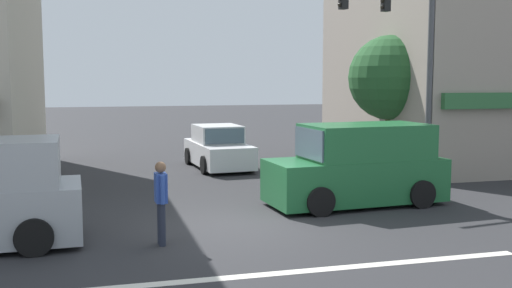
# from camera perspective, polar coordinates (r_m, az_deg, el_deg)

# --- Properties ---
(ground_plane) EXTENTS (120.00, 120.00, 0.00)m
(ground_plane) POSITION_cam_1_polar(r_m,az_deg,el_deg) (13.66, -1.77, -7.69)
(ground_plane) COLOR #2B2B2D
(lane_marking_stripe) EXTENTS (9.00, 0.24, 0.01)m
(lane_marking_stripe) POSITION_cam_1_polar(r_m,az_deg,el_deg) (10.42, 2.82, -12.14)
(lane_marking_stripe) COLOR silver
(lane_marking_stripe) RESTS_ON ground
(building_right_corner) EXTENTS (11.76, 9.43, 10.60)m
(building_right_corner) POSITION_cam_1_polar(r_m,az_deg,el_deg) (26.47, 22.37, 10.13)
(building_right_corner) COLOR gray
(building_right_corner) RESTS_ON ground
(street_tree) EXTENTS (3.00, 3.00, 4.83)m
(street_tree) POSITION_cam_1_polar(r_m,az_deg,el_deg) (21.77, 12.70, 6.14)
(street_tree) COLOR #4C3823
(street_tree) RESTS_ON ground
(traffic_light_mast) EXTENTS (4.85, 0.81, 6.20)m
(traffic_light_mast) POSITION_cam_1_polar(r_m,az_deg,el_deg) (18.70, 13.94, 8.78)
(traffic_light_mast) COLOR #47474C
(traffic_light_mast) RESTS_ON ground
(van_waiting_far) EXTENTS (4.72, 2.29, 2.11)m
(van_waiting_far) POSITION_cam_1_polar(r_m,az_deg,el_deg) (15.84, 9.73, -2.14)
(van_waiting_far) COLOR #1E6033
(van_waiting_far) RESTS_ON ground
(sedan_crossing_rightbound) EXTENTS (2.08, 4.20, 1.58)m
(sedan_crossing_rightbound) POSITION_cam_1_polar(r_m,az_deg,el_deg) (22.15, -3.62, -0.46)
(sedan_crossing_rightbound) COLOR silver
(sedan_crossing_rightbound) RESTS_ON ground
(pedestrian_mid_crossing) EXTENTS (0.23, 0.57, 1.67)m
(pedestrian_mid_crossing) POSITION_cam_1_polar(r_m,az_deg,el_deg) (11.99, -9.04, -5.08)
(pedestrian_mid_crossing) COLOR #232838
(pedestrian_mid_crossing) RESTS_ON ground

